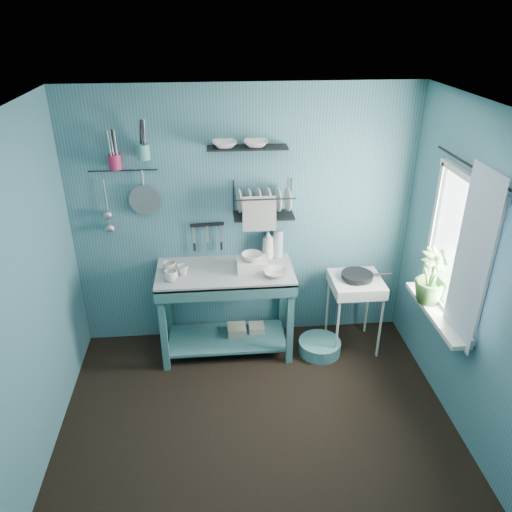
{
  "coord_description": "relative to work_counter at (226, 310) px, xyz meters",
  "views": [
    {
      "loc": [
        -0.29,
        -2.84,
        3.08
      ],
      "look_at": [
        0.05,
        0.85,
        1.2
      ],
      "focal_mm": 35.0,
      "sensor_mm": 36.0,
      "label": 1
    }
  ],
  "objects": [
    {
      "name": "floor",
      "position": [
        0.2,
        -1.21,
        -0.45
      ],
      "size": [
        3.2,
        3.2,
        0.0
      ],
      "primitive_type": "plane",
      "color": "black",
      "rests_on": "ground"
    },
    {
      "name": "ceiling",
      "position": [
        0.2,
        -1.21,
        2.05
      ],
      "size": [
        3.2,
        3.2,
        0.0
      ],
      "primitive_type": "plane",
      "rotation": [
        3.14,
        0.0,
        0.0
      ],
      "color": "silver",
      "rests_on": "ground"
    },
    {
      "name": "wall_back",
      "position": [
        0.2,
        0.29,
        0.8
      ],
      "size": [
        3.2,
        0.0,
        3.2
      ],
      "primitive_type": "plane",
      "rotation": [
        1.57,
        0.0,
        0.0
      ],
      "color": "#36656F",
      "rests_on": "ground"
    },
    {
      "name": "wall_front",
      "position": [
        0.2,
        -2.71,
        0.8
      ],
      "size": [
        3.2,
        0.0,
        3.2
      ],
      "primitive_type": "plane",
      "rotation": [
        -1.57,
        0.0,
        0.0
      ],
      "color": "#36656F",
      "rests_on": "ground"
    },
    {
      "name": "wall_left",
      "position": [
        -1.4,
        -1.21,
        0.8
      ],
      "size": [
        0.0,
        3.0,
        3.0
      ],
      "primitive_type": "plane",
      "rotation": [
        1.57,
        0.0,
        1.57
      ],
      "color": "#36656F",
      "rests_on": "ground"
    },
    {
      "name": "wall_right",
      "position": [
        1.8,
        -1.21,
        0.8
      ],
      "size": [
        0.0,
        3.0,
        3.0
      ],
      "primitive_type": "plane",
      "rotation": [
        1.57,
        0.0,
        -1.57
      ],
      "color": "#36656F",
      "rests_on": "ground"
    },
    {
      "name": "work_counter",
      "position": [
        0.0,
        0.0,
        0.0
      ],
      "size": [
        1.28,
        0.68,
        0.89
      ],
      "primitive_type": "cube",
      "rotation": [
        0.0,
        0.0,
        0.04
      ],
      "color": "#2F6164",
      "rests_on": "floor"
    },
    {
      "name": "mug_left",
      "position": [
        -0.48,
        -0.16,
        0.49
      ],
      "size": [
        0.12,
        0.12,
        0.1
      ],
      "primitive_type": "imported",
      "color": "silver",
      "rests_on": "work_counter"
    },
    {
      "name": "mug_mid",
      "position": [
        -0.38,
        -0.06,
        0.49
      ],
      "size": [
        0.14,
        0.14,
        0.09
      ],
      "primitive_type": "imported",
      "rotation": [
        0.0,
        0.0,
        0.52
      ],
      "color": "silver",
      "rests_on": "work_counter"
    },
    {
      "name": "mug_right",
      "position": [
        -0.5,
        0.0,
        0.49
      ],
      "size": [
        0.17,
        0.17,
        0.1
      ],
      "primitive_type": "imported",
      "rotation": [
        0.0,
        0.0,
        1.05
      ],
      "color": "silver",
      "rests_on": "work_counter"
    },
    {
      "name": "wash_tub",
      "position": [
        0.25,
        -0.02,
        0.5
      ],
      "size": [
        0.28,
        0.22,
        0.1
      ],
      "primitive_type": "cube",
      "color": "silver",
      "rests_on": "work_counter"
    },
    {
      "name": "tub_bowl",
      "position": [
        0.25,
        -0.02,
        0.58
      ],
      "size": [
        0.2,
        0.19,
        0.06
      ],
      "primitive_type": "imported",
      "color": "silver",
      "rests_on": "wash_tub"
    },
    {
      "name": "soap_bottle",
      "position": [
        0.42,
        0.2,
        0.6
      ],
      "size": [
        0.12,
        0.12,
        0.3
      ],
      "primitive_type": "imported",
      "color": "silver",
      "rests_on": "work_counter"
    },
    {
      "name": "water_bottle",
      "position": [
        0.52,
        0.22,
        0.59
      ],
      "size": [
        0.09,
        0.09,
        0.28
      ],
      "primitive_type": "cylinder",
      "color": "#A5B0B8",
      "rests_on": "work_counter"
    },
    {
      "name": "counter_bowl",
      "position": [
        0.45,
        -0.15,
        0.47
      ],
      "size": [
        0.22,
        0.22,
        0.05
      ],
      "primitive_type": "imported",
      "color": "silver",
      "rests_on": "work_counter"
    },
    {
      "name": "hotplate_stand",
      "position": [
        1.24,
        -0.05,
        -0.07
      ],
      "size": [
        0.49,
        0.49,
        0.76
      ],
      "primitive_type": "cube",
      "rotation": [
        0.0,
        0.0,
        0.04
      ],
      "color": "beige",
      "rests_on": "floor"
    },
    {
      "name": "frying_pan",
      "position": [
        1.24,
        -0.05,
        0.35
      ],
      "size": [
        0.3,
        0.3,
        0.03
      ],
      "primitive_type": "cylinder",
      "color": "black",
      "rests_on": "hotplate_stand"
    },
    {
      "name": "knife_strip",
      "position": [
        -0.15,
        0.26,
        0.79
      ],
      "size": [
        0.32,
        0.04,
        0.03
      ],
      "primitive_type": "cube",
      "rotation": [
        0.0,
        0.0,
        0.07
      ],
      "color": "black",
      "rests_on": "wall_back"
    },
    {
      "name": "dish_rack",
      "position": [
        0.37,
        0.16,
        1.05
      ],
      "size": [
        0.57,
        0.28,
        0.32
      ],
      "primitive_type": "cube",
      "rotation": [
        0.0,
        0.0,
        -0.07
      ],
      "color": "black",
      "rests_on": "wall_back"
    },
    {
      "name": "upper_shelf",
      "position": [
        0.23,
        0.19,
        1.53
      ],
      "size": [
        0.7,
        0.19,
        0.02
      ],
      "primitive_type": "cube",
      "rotation": [
        0.0,
        0.0,
        -0.02
      ],
      "color": "black",
      "rests_on": "wall_back"
    },
    {
      "name": "shelf_bowl_left",
      "position": [
        0.03,
        0.19,
        1.62
      ],
      "size": [
        0.24,
        0.24,
        0.05
      ],
      "primitive_type": "imported",
      "rotation": [
        0.0,
        0.0,
        0.11
      ],
      "color": "silver",
      "rests_on": "upper_shelf"
    },
    {
      "name": "shelf_bowl_right",
      "position": [
        0.3,
        0.19,
        1.66
      ],
      "size": [
        0.24,
        0.24,
        0.05
      ],
      "primitive_type": "imported",
      "rotation": [
        0.0,
        0.0,
        -0.1
      ],
      "color": "silver",
      "rests_on": "upper_shelf"
    },
    {
      "name": "utensil_cup_magenta",
      "position": [
        -0.91,
        0.21,
        1.43
      ],
      "size": [
        0.11,
        0.11,
        0.13
      ],
      "primitive_type": "cylinder",
      "color": "#9D1D46",
      "rests_on": "wall_back"
    },
    {
      "name": "utensil_cup_teal",
      "position": [
        -0.66,
        0.21,
        1.51
      ],
      "size": [
        0.11,
        0.11,
        0.13
      ],
      "primitive_type": "cylinder",
      "color": "teal",
      "rests_on": "wall_back"
    },
    {
      "name": "colander",
      "position": [
        -0.69,
        0.24,
        1.06
      ],
      "size": [
        0.28,
        0.03,
        0.28
      ],
      "primitive_type": "cylinder",
      "rotation": [
        1.54,
        0.0,
        0.0
      ],
      "color": "#95969D",
      "rests_on": "wall_back"
    },
    {
      "name": "ladle_outer",
      "position": [
        -1.03,
        0.25,
        1.11
      ],
      "size": [
        0.01,
        0.01,
        0.3
      ],
      "primitive_type": "cylinder",
      "color": "#95969D",
      "rests_on": "wall_back"
    },
    {
      "name": "ladle_inner",
      "position": [
        -1.03,
        0.25,
        0.98
      ],
      "size": [
        0.01,
        0.01,
        0.3
      ],
      "primitive_type": "cylinder",
      "color": "#95969D",
      "rests_on": "wall_back"
    },
    {
      "name": "hook_rail",
      "position": [
        -0.86,
        0.26,
        1.33
      ],
      "size": [
        0.6,
        0.01,
        0.01
      ],
      "primitive_type": "cylinder",
      "rotation": [
        0.0,
        1.57,
        0.0
      ],
      "color": "black",
      "rests_on": "wall_back"
    },
    {
      "name": "window_glass",
      "position": [
        1.79,
        -0.76,
        0.95
      ],
      "size": [
        0.0,
        1.1,
        1.1
      ],
      "primitive_type": "plane",
      "rotation": [
        1.57,
        0.0,
        1.57
      ],
      "color": "white",
      "rests_on": "wall_right"
    },
    {
      "name": "windowsill",
      "position": [
        1.7,
        -0.76,
        0.36
      ],
      "size": [
        0.16,
        0.95,
        0.04
      ],
      "primitive_type": "cube",
      "color": "beige",
      "rests_on": "wall_right"
    },
    {
      "name": "curtain",
      "position": [
        1.72,
        -1.06,
        1.0
      ],
      "size": [
        0.0,
        1.35,
        1.35
      ],
      "primitive_type": "plane",
      "rotation": [
        1.57,
        0.0,
        1.57
      ],
      "color": "silver",
      "rests_on": "wall_right"
    },
    {
      "name": "curtain_rod",
      "position": [
        1.74,
        -0.76,
        1.6
      ],
      "size": [
        0.02,
        1.05,
        0.02
      ],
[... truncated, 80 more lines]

